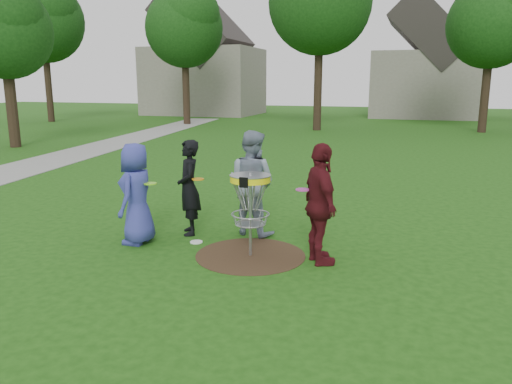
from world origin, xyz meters
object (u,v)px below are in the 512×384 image
(disc_golf_basket, at_px, (250,195))
(player_blue, at_px, (137,194))
(player_maroon, at_px, (320,204))
(player_grey, at_px, (252,183))
(player_black, at_px, (189,188))

(disc_golf_basket, bearing_deg, player_blue, 178.86)
(player_blue, relative_size, player_maroon, 0.93)
(player_grey, xyz_separation_m, disc_golf_basket, (0.36, -1.17, 0.06))
(player_black, xyz_separation_m, disc_golf_basket, (1.45, -0.80, 0.14))
(player_black, relative_size, disc_golf_basket, 1.27)
(player_blue, height_order, player_maroon, player_maroon)
(player_black, height_order, player_maroon, player_maroon)
(player_black, height_order, player_grey, player_grey)
(player_blue, xyz_separation_m, disc_golf_basket, (2.09, -0.04, 0.14))
(player_blue, relative_size, player_grey, 0.92)
(player_maroon, xyz_separation_m, disc_golf_basket, (-1.13, 0.00, 0.07))
(disc_golf_basket, bearing_deg, player_maroon, -0.08)
(player_blue, xyz_separation_m, player_black, (0.64, 0.76, -0.00))
(player_black, bearing_deg, disc_golf_basket, 32.47)
(player_black, distance_m, player_grey, 1.15)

